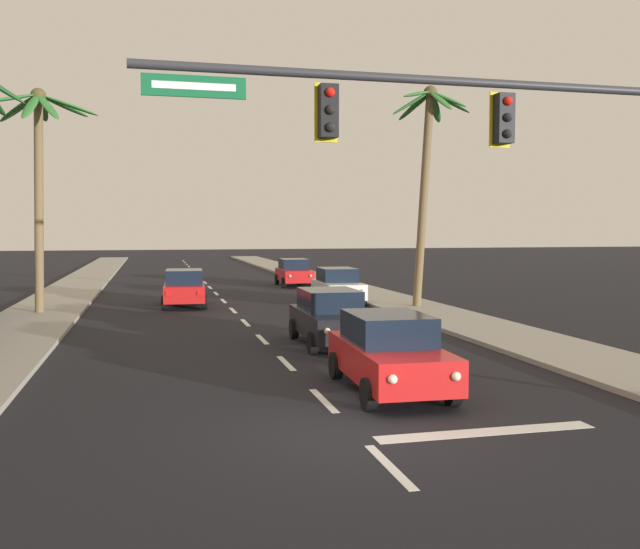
# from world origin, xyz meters

# --- Properties ---
(ground_plane) EXTENTS (220.00, 220.00, 0.00)m
(ground_plane) POSITION_xyz_m (0.00, 0.00, 0.00)
(ground_plane) COLOR black
(sidewalk_right) EXTENTS (3.20, 110.00, 0.14)m
(sidewalk_right) POSITION_xyz_m (7.80, 20.00, 0.07)
(sidewalk_right) COLOR #9E998E
(sidewalk_right) RESTS_ON ground
(sidewalk_left) EXTENTS (3.20, 110.00, 0.14)m
(sidewalk_left) POSITION_xyz_m (-7.80, 20.00, 0.07)
(sidewalk_left) COLOR #9E998E
(sidewalk_left) RESTS_ON ground
(lane_markings) EXTENTS (4.28, 86.87, 0.01)m
(lane_markings) POSITION_xyz_m (0.44, 19.43, 0.00)
(lane_markings) COLOR silver
(lane_markings) RESTS_ON ground
(traffic_signal_mast) EXTENTS (10.29, 0.41, 7.06)m
(traffic_signal_mast) POSITION_xyz_m (3.27, 0.56, 4.96)
(traffic_signal_mast) COLOR #2D2D33
(traffic_signal_mast) RESTS_ON ground
(sedan_lead_at_stop_bar) EXTENTS (2.07, 4.50, 1.68)m
(sedan_lead_at_stop_bar) POSITION_xyz_m (1.58, 2.68, 0.85)
(sedan_lead_at_stop_bar) COLOR red
(sedan_lead_at_stop_bar) RESTS_ON ground
(sedan_third_in_queue) EXTENTS (2.00, 4.47, 1.68)m
(sedan_third_in_queue) POSITION_xyz_m (1.85, 8.78, 0.85)
(sedan_third_in_queue) COLOR black
(sedan_third_in_queue) RESTS_ON ground
(sedan_oncoming_far) EXTENTS (2.11, 4.51, 1.68)m
(sedan_oncoming_far) POSITION_xyz_m (-1.97, 20.53, 0.85)
(sedan_oncoming_far) COLOR red
(sedan_oncoming_far) RESTS_ON ground
(sedan_parked_nearest_kerb) EXTENTS (2.06, 4.49, 1.68)m
(sedan_parked_nearest_kerb) POSITION_xyz_m (5.17, 30.45, 0.85)
(sedan_parked_nearest_kerb) COLOR red
(sedan_parked_nearest_kerb) RESTS_ON ground
(sedan_parked_mid_kerb) EXTENTS (2.07, 4.50, 1.68)m
(sedan_parked_mid_kerb) POSITION_xyz_m (5.14, 20.03, 0.85)
(sedan_parked_mid_kerb) COLOR silver
(sedan_parked_mid_kerb) RESTS_ON ground
(palm_left_third) EXTENTS (4.24, 4.37, 9.15)m
(palm_left_third) POSITION_xyz_m (-7.70, 18.49, 6.52)
(palm_left_third) COLOR brown
(palm_left_third) RESTS_ON ground
(palm_right_second) EXTENTS (3.55, 3.64, 9.73)m
(palm_right_second) POSITION_xyz_m (8.32, 17.01, 6.76)
(palm_right_second) COLOR brown
(palm_right_second) RESTS_ON ground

